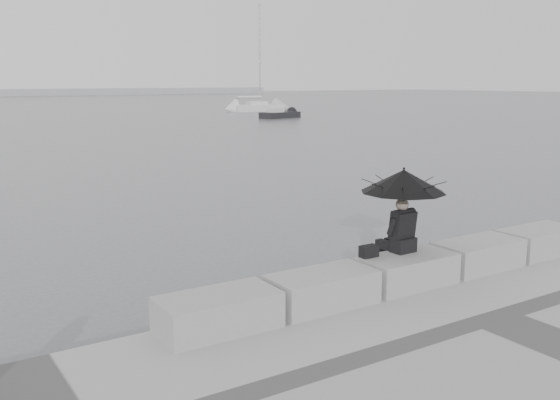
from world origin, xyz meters
TOP-DOWN VIEW (x-y plane):
  - ground at (0.00, 0.00)m, footprint 360.00×360.00m
  - stone_block_far_left at (-3.40, -0.45)m, footprint 1.60×0.80m
  - stone_block_left at (-1.70, -0.45)m, footprint 1.60×0.80m
  - stone_block_centre at (0.00, -0.45)m, footprint 1.60×0.80m
  - stone_block_right at (1.70, -0.45)m, footprint 1.60×0.80m
  - stone_block_far_right at (3.40, -0.45)m, footprint 1.60×0.80m
  - seated_person at (0.08, -0.21)m, footprint 1.38×1.38m
  - bag at (-0.58, -0.17)m, footprint 0.29×0.17m
  - sailboat_right at (32.44, 58.89)m, footprint 6.53×2.91m
  - small_motorboat at (27.29, 45.71)m, footprint 4.75×2.65m

SIDE VIEW (x-z plane):
  - ground at x=0.00m, z-range 0.00..0.00m
  - small_motorboat at x=27.29m, z-range -0.23..0.87m
  - sailboat_right at x=32.44m, z-range -5.90..7.00m
  - stone_block_far_left at x=-3.40m, z-range 0.50..1.00m
  - stone_block_left at x=-1.70m, z-range 0.50..1.00m
  - stone_block_centre at x=0.00m, z-range 0.50..1.00m
  - stone_block_right at x=1.70m, z-range 0.50..1.00m
  - stone_block_far_right at x=3.40m, z-range 0.50..1.00m
  - bag at x=-0.58m, z-range 1.00..1.19m
  - seated_person at x=0.08m, z-range 1.35..2.74m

